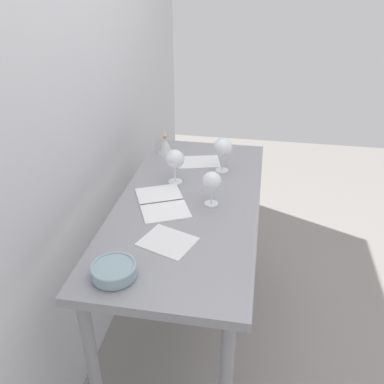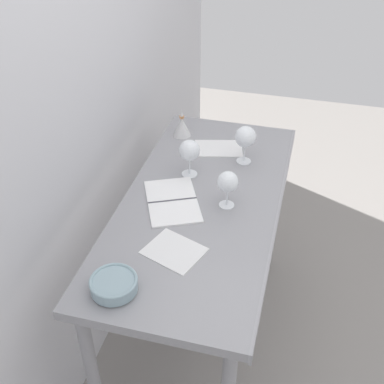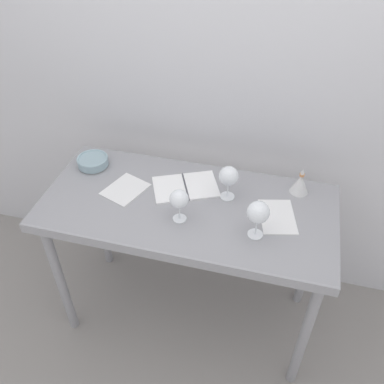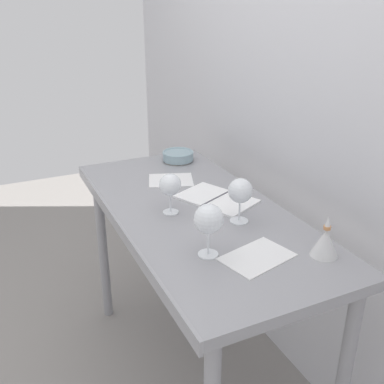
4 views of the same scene
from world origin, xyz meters
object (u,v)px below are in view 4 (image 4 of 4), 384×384
Objects in this scene: tasting_sheet_lower at (257,257)px; tasting_bowl at (178,156)px; open_notebook at (216,199)px; wine_glass_far_right at (240,192)px; wine_glass_near_right at (209,220)px; tasting_sheet_upper at (171,180)px; decanter_funnel at (325,242)px; wine_glass_near_center at (170,186)px.

tasting_sheet_lower is 1.41× the size of tasting_bowl.
open_notebook is 2.28× the size of tasting_bowl.
wine_glass_near_right is (0.17, -0.22, 0.01)m from wine_glass_far_right.
tasting_sheet_upper is (-0.50, -0.07, -0.12)m from wine_glass_far_right.
open_notebook is 1.62× the size of tasting_sheet_lower.
wine_glass_far_right reaches higher than open_notebook.
wine_glass_near_center is at bearing -146.83° from decanter_funnel.
tasting_sheet_lower is at bearing -8.36° from tasting_bowl.
wine_glass_near_right is at bearing -134.99° from tasting_sheet_lower.
wine_glass_near_center reaches higher than decanter_funnel.
wine_glass_near_right reaches higher than wine_glass_far_right.
tasting_bowl is at bearing -176.65° from decanter_funnel.
tasting_bowl is (-0.90, 0.28, -0.10)m from wine_glass_near_right.
decanter_funnel is (0.51, 0.34, -0.07)m from wine_glass_near_center.
open_notebook reaches higher than tasting_sheet_lower.
wine_glass_near_center is at bearing -26.21° from tasting_bowl.
wine_glass_far_right is 0.86× the size of tasting_sheet_upper.
wine_glass_near_right is 1.12× the size of tasting_bowl.
wine_glass_far_right reaches higher than tasting_bowl.
open_notebook is at bearing 175.56° from wine_glass_far_right.
decanter_funnel is (1.07, 0.06, 0.02)m from tasting_bowl.
wine_glass_near_center is at bearing -2.36° from tasting_sheet_upper.
tasting_sheet_lower is 1.63× the size of decanter_funnel.
tasting_bowl is (-0.99, 0.14, 0.03)m from tasting_sheet_lower.
wine_glass_near_center is 0.35m from wine_glass_near_right.
tasting_sheet_lower is (0.08, 0.14, -0.13)m from wine_glass_near_right.
wine_glass_near_right reaches higher than decanter_funnel.
wine_glass_near_center is 1.16× the size of decanter_funnel.
tasting_bowl is at bearing 157.59° from tasting_sheet_lower.
decanter_funnel is at bearing 64.52° from wine_glass_near_right.
wine_glass_far_right is at bearing 148.41° from tasting_sheet_lower.
wine_glass_far_right is at bearing 28.78° from tasting_sheet_upper.
tasting_sheet_upper is at bearing 165.58° from tasting_sheet_lower.
tasting_bowl is (-0.55, 0.27, -0.09)m from wine_glass_near_center.
tasting_bowl reaches higher than open_notebook.
tasting_bowl is (-0.24, 0.14, 0.03)m from tasting_sheet_upper.
wine_glass_far_right is 0.36m from decanter_funnel.
wine_glass_far_right is 0.47× the size of open_notebook.
wine_glass_far_right is 0.25m from open_notebook.
decanter_funnel reaches higher than tasting_sheet_lower.
wine_glass_near_right is at bearing 8.13° from tasting_sheet_upper.
open_notebook is at bearing 154.30° from tasting_sheet_lower.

